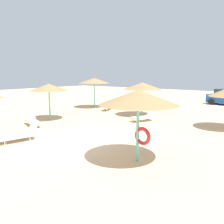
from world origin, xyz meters
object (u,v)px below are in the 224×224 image
object	(u,v)px
lounger_4	(144,117)
bench_0	(142,103)
parasol_0	(94,81)
bench_2	(138,103)
parasol_1	(49,87)
lounger_0	(107,107)
bench_1	(122,101)
lounger_3	(19,135)
lounger_1	(32,121)
parasol_4	(142,86)
parasol_5	(138,98)

from	to	relation	value
lounger_4	bench_0	size ratio (longest dim) A/B	1.28
parasol_0	bench_2	bearing A→B (deg)	51.17
parasol_1	bench_2	size ratio (longest dim) A/B	1.80
lounger_0	bench_1	size ratio (longest dim) A/B	1.28
lounger_0	lounger_3	xyz separation A→B (m)	(3.07, -10.58, 0.00)
lounger_0	bench_1	distance (m)	4.33
parasol_0	lounger_1	distance (m)	9.21
bench_0	lounger_4	bearing A→B (deg)	-57.72
lounger_4	bench_2	distance (m)	7.74
parasol_1	parasol_4	size ratio (longest dim) A/B	0.89
parasol_5	lounger_0	bearing A→B (deg)	134.98
bench_0	parasol_4	bearing A→B (deg)	-58.85
parasol_1	parasol_5	distance (m)	9.93
bench_0	lounger_1	bearing A→B (deg)	-92.52
lounger_1	lounger_4	size ratio (longest dim) A/B	1.03
parasol_4	lounger_4	xyz separation A→B (m)	(1.30, -1.84, -2.06)
parasol_0	bench_0	world-z (taller)	parasol_0
parasol_1	parasol_5	xyz separation A→B (m)	(9.47, -2.98, 0.09)
parasol_4	bench_2	size ratio (longest dim) A/B	2.02
parasol_0	bench_0	bearing A→B (deg)	53.27
lounger_3	parasol_0	bearing A→B (deg)	114.90
bench_2	parasol_5	bearing A→B (deg)	-57.53
parasol_4	lounger_4	size ratio (longest dim) A/B	1.58
parasol_0	lounger_1	bearing A→B (deg)	-73.80
parasol_5	lounger_3	size ratio (longest dim) A/B	1.53
parasol_0	parasol_1	size ratio (longest dim) A/B	1.09
parasol_0	bench_0	size ratio (longest dim) A/B	1.97
lounger_3	bench_1	world-z (taller)	lounger_3
lounger_4	parasol_5	bearing A→B (deg)	-60.65
lounger_3	lounger_4	world-z (taller)	lounger_3
parasol_4	lounger_0	bearing A→B (deg)	172.94
parasol_5	bench_1	world-z (taller)	parasol_5
bench_0	bench_1	distance (m)	2.32
parasol_4	lounger_1	distance (m)	8.68
parasol_0	lounger_1	world-z (taller)	parasol_0
lounger_1	parasol_1	bearing A→B (deg)	111.27
lounger_1	lounger_4	world-z (taller)	lounger_4
lounger_4	parasol_1	bearing A→B (deg)	-145.62
parasol_4	lounger_3	bearing A→B (deg)	-95.39
parasol_0	lounger_3	distance (m)	12.35
lounger_3	lounger_4	xyz separation A→B (m)	(2.25, 8.25, -0.00)
parasol_5	lounger_1	distance (m)	9.03
parasol_1	parasol_5	size ratio (longest dim) A/B	0.92
parasol_1	parasol_5	world-z (taller)	parasol_5
parasol_0	lounger_0	distance (m)	3.13
parasol_1	lounger_1	world-z (taller)	parasol_1
parasol_4	bench_2	world-z (taller)	parasol_4
bench_2	parasol_4	bearing A→B (deg)	-54.20
parasol_5	lounger_4	xyz separation A→B (m)	(-3.84, 6.83, -2.14)
lounger_0	lounger_3	distance (m)	11.02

